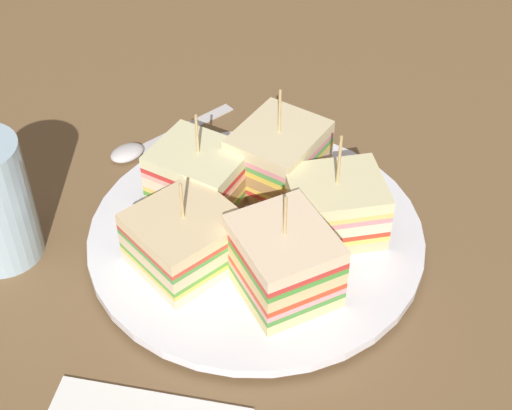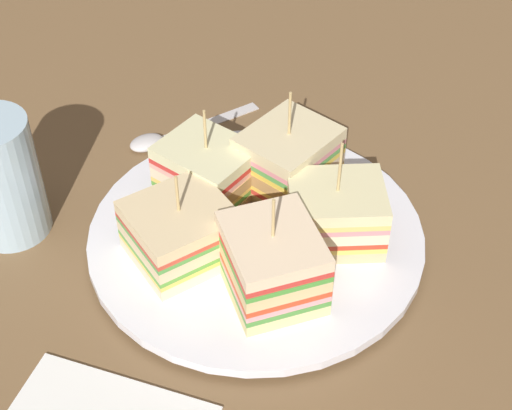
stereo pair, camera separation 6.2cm
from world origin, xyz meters
TOP-DOWN VIEW (x-y plane):
  - ground_plane at (0.00, 0.00)cm, footprint 106.66×93.69cm
  - plate at (0.00, 0.00)cm, footprint 27.61×27.61cm
  - sandwich_wedge_0 at (6.30, -0.12)cm, footprint 9.02×8.21cm
  - sandwich_wedge_1 at (2.58, 5.75)cm, footprint 7.53×8.68cm
  - sandwich_wedge_2 at (-4.69, 4.20)cm, footprint 10.16×10.01cm
  - sandwich_wedge_3 at (-5.08, -3.74)cm, footprint 9.94×9.92cm
  - sandwich_wedge_4 at (2.21, -5.90)cm, footprint 9.02×9.59cm
  - chip_pile at (-0.85, -1.87)cm, footprint 7.37×6.12cm
  - spoon at (9.01, 14.00)cm, footprint 12.85×8.98cm
  - drinking_glass at (-6.96, 19.57)cm, footprint 6.42×6.42cm

SIDE VIEW (x-z plane):
  - ground_plane at x=0.00cm, z-range -1.80..0.00cm
  - spoon at x=9.01cm, z-range -0.11..0.89cm
  - plate at x=0.00cm, z-range 0.16..1.65cm
  - chip_pile at x=-0.85cm, z-range 1.45..3.25cm
  - sandwich_wedge_2 at x=-4.69cm, z-range -0.18..7.92cm
  - sandwich_wedge_1 at x=2.58cm, z-range -0.38..8.34cm
  - sandwich_wedge_4 at x=2.21cm, z-range -0.81..8.83cm
  - sandwich_wedge_0 at x=6.30cm, z-range -0.56..9.26cm
  - sandwich_wedge_3 at x=-5.08cm, z-range -0.26..9.01cm
  - drinking_glass at x=-6.96cm, z-range -0.83..10.10cm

